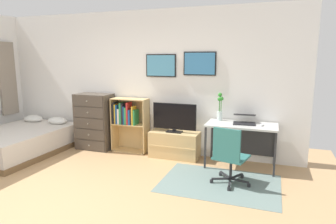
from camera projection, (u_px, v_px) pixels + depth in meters
name	position (u px, v px, depth m)	size (l,w,h in m)	color
ground_plane	(62.00, 203.00, 3.76)	(7.20, 7.20, 0.00)	tan
wall_back_with_posters	(141.00, 82.00, 5.77)	(6.12, 0.09, 2.70)	white
area_rug	(220.00, 183.00, 4.35)	(1.70, 1.20, 0.01)	slate
bed	(19.00, 141.00, 5.71)	(1.47, 1.98, 0.59)	brown
dresser	(95.00, 121.00, 5.96)	(0.72, 0.46, 1.12)	#4C4238
bookshelf	(128.00, 120.00, 5.77)	(0.71, 0.30, 1.05)	tan
tv_stand	(175.00, 145.00, 5.47)	(0.90, 0.41, 0.48)	tan
television	(174.00, 118.00, 5.36)	(0.82, 0.16, 0.53)	black
desk	(242.00, 131.00, 4.98)	(1.15, 0.60, 0.74)	silver
office_chair	(229.00, 155.00, 4.22)	(0.58, 0.57, 0.86)	#232326
laptop	(244.00, 119.00, 4.95)	(0.40, 0.43, 0.16)	black
computer_mouse	(262.00, 125.00, 4.76)	(0.06, 0.10, 0.03)	silver
bamboo_vase	(220.00, 108.00, 5.15)	(0.10, 0.09, 0.48)	silver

